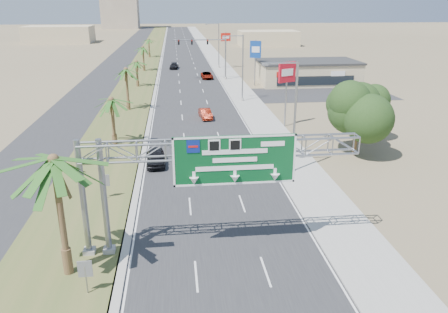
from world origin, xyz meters
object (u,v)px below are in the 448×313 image
at_px(pole_sign_blue, 255,51).
at_px(sign_gantry, 207,158).
at_px(pole_sign_red_far, 226,40).
at_px(signal_mast, 215,55).
at_px(store_building, 307,73).
at_px(car_far, 174,66).
at_px(palm_near, 53,161).
at_px(pole_sign_red_near, 287,76).
at_px(car_left_lane, 156,157).
at_px(car_mid_lane, 205,114).
at_px(car_right_lane, 207,75).

bearing_deg(pole_sign_blue, sign_gantry, -103.15).
bearing_deg(pole_sign_red_far, sign_gantry, -97.42).
distance_m(sign_gantry, signal_mast, 62.37).
height_order(signal_mast, pole_sign_blue, pole_sign_blue).
relative_size(sign_gantry, store_building, 0.93).
bearing_deg(car_far, palm_near, -88.87).
xyz_separation_m(car_far, pole_sign_red_near, (13.45, -50.48, 5.65)).
height_order(sign_gantry, car_left_lane, sign_gantry).
distance_m(sign_gantry, pole_sign_red_near, 29.66).
bearing_deg(car_mid_lane, palm_near, -112.95).
distance_m(signal_mast, pole_sign_red_near, 35.21).
distance_m(palm_near, car_left_lane, 18.89).
xyz_separation_m(palm_near, signal_mast, (14.37, 63.97, -2.08)).
height_order(palm_near, pole_sign_red_near, palm_near).
height_order(sign_gantry, pole_sign_red_far, pole_sign_red_far).
bearing_deg(car_mid_lane, signal_mast, 75.95).
height_order(car_right_lane, pole_sign_blue, pole_sign_blue).
xyz_separation_m(car_mid_lane, pole_sign_red_near, (9.52, -4.88, 5.65)).
xyz_separation_m(car_right_lane, pole_sign_red_far, (5.39, 13.71, 5.75)).
relative_size(signal_mast, pole_sign_red_far, 1.27).
bearing_deg(pole_sign_red_far, palm_near, -102.94).
bearing_deg(car_right_lane, store_building, -23.89).
height_order(palm_near, pole_sign_blue, palm_near).
distance_m(store_building, pole_sign_red_near, 31.27).
bearing_deg(store_building, sign_gantry, -112.36).
relative_size(car_left_lane, pole_sign_red_far, 0.54).
bearing_deg(palm_near, store_building, 61.72).
relative_size(store_building, pole_sign_blue, 2.19).
distance_m(car_left_lane, pole_sign_blue, 43.55).
height_order(palm_near, car_mid_lane, palm_near).
relative_size(signal_mast, car_right_lane, 2.20).
bearing_deg(signal_mast, car_far, 117.12).
distance_m(sign_gantry, car_mid_lane, 32.68).
distance_m(pole_sign_red_near, pole_sign_blue, 27.98).
relative_size(signal_mast, store_building, 0.57).
distance_m(car_mid_lane, car_far, 45.77).
xyz_separation_m(signal_mast, car_right_lane, (-1.56, 1.54, -4.20)).
bearing_deg(palm_near, car_mid_lane, 73.25).
height_order(signal_mast, pole_sign_red_far, pole_sign_red_far).
height_order(car_far, pole_sign_blue, pole_sign_blue).
distance_m(car_right_lane, pole_sign_red_near, 37.40).
height_order(palm_near, pole_sign_red_far, palm_near).
bearing_deg(store_building, signal_mast, 160.46).
xyz_separation_m(pole_sign_red_near, pole_sign_red_far, (-1.58, 50.02, 0.10)).
distance_m(car_far, pole_sign_red_far, 13.20).
bearing_deg(car_left_lane, store_building, 53.76).
bearing_deg(pole_sign_red_far, car_far, 177.76).
distance_m(car_mid_lane, pole_sign_red_near, 12.10).
height_order(car_far, pole_sign_red_far, pole_sign_red_far).
xyz_separation_m(car_left_lane, pole_sign_red_near, (15.46, 11.89, 5.55)).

